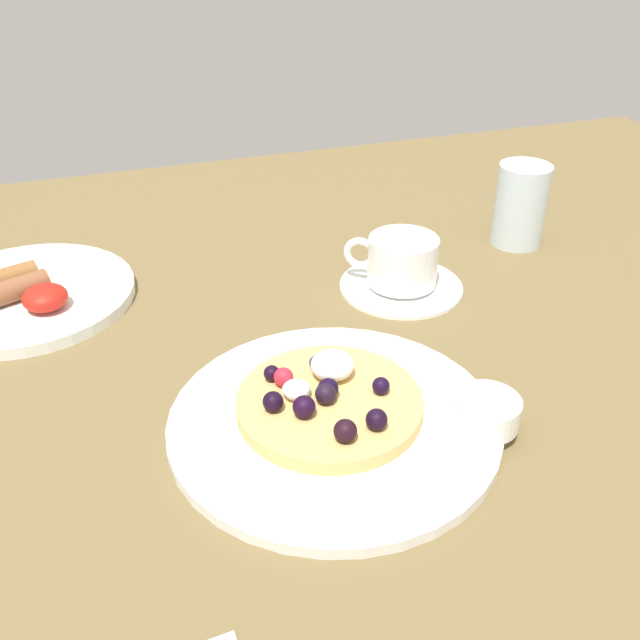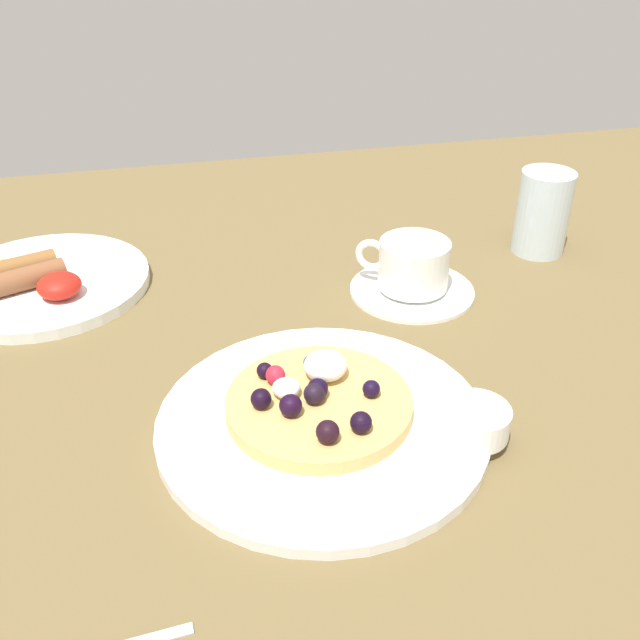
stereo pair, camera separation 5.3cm
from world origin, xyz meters
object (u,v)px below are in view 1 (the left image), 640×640
pancake_plate (334,422)px  breakfast_plate (26,296)px  syrup_ramekin (486,411)px  coffee_cup (401,260)px  coffee_saucer (401,285)px  water_glass (520,205)px

pancake_plate → breakfast_plate: (-25.27, 30.97, 0.12)cm
syrup_ramekin → breakfast_plate: syrup_ramekin is taller
syrup_ramekin → coffee_cup: (3.40, 25.27, 1.30)cm
pancake_plate → coffee_cup: 25.66cm
pancake_plate → coffee_saucer: 25.47cm
syrup_ramekin → breakfast_plate: bearing=136.0°
coffee_cup → water_glass: bearing=18.6°
syrup_ramekin → coffee_cup: coffee_cup is taller
coffee_cup → coffee_saucer: bearing=-34.0°
breakfast_plate → coffee_cup: 41.90cm
syrup_ramekin → coffee_saucer: 25.50cm
syrup_ramekin → coffee_saucer: bearing=82.0°
breakfast_plate → water_glass: 59.70cm
coffee_cup → water_glass: 20.04cm
coffee_cup → water_glass: size_ratio=0.95×
syrup_ramekin → coffee_saucer: size_ratio=0.40×
breakfast_plate → coffee_saucer: (40.58, -10.60, -0.21)cm
coffee_saucer → pancake_plate: bearing=-126.9°
pancake_plate → coffee_saucer: size_ratio=2.02×
coffee_cup → syrup_ramekin: bearing=-97.7°
syrup_ramekin → water_glass: bearing=54.8°
pancake_plate → water_glass: 43.64cm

